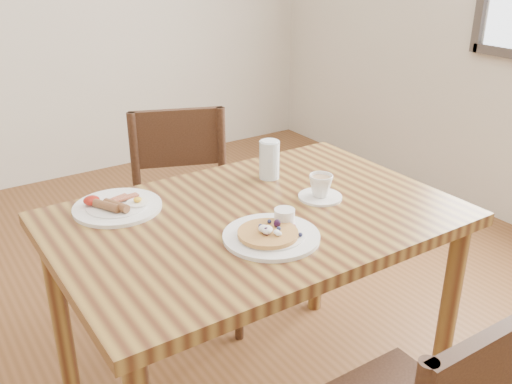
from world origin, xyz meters
TOP-DOWN VIEW (x-y plane):
  - dining_table at (0.00, 0.00)m, footprint 1.20×0.80m
  - chair_far at (0.06, 0.62)m, footprint 0.54×0.54m
  - pancake_plate at (-0.05, -0.15)m, footprint 0.27×0.27m
  - breakfast_plate at (-0.34, 0.26)m, footprint 0.27×0.27m
  - teacup_saucer at (0.23, -0.02)m, footprint 0.14×0.14m
  - water_glass at (0.19, 0.21)m, footprint 0.07×0.07m

SIDE VIEW (x-z plane):
  - chair_far at x=0.06m, z-range 0.05..0.93m
  - dining_table at x=0.00m, z-range 0.28..1.03m
  - breakfast_plate at x=-0.34m, z-range 0.74..0.78m
  - pancake_plate at x=-0.05m, z-range 0.74..0.79m
  - teacup_saucer at x=0.23m, z-range 0.74..0.82m
  - water_glass at x=0.19m, z-range 0.75..0.88m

